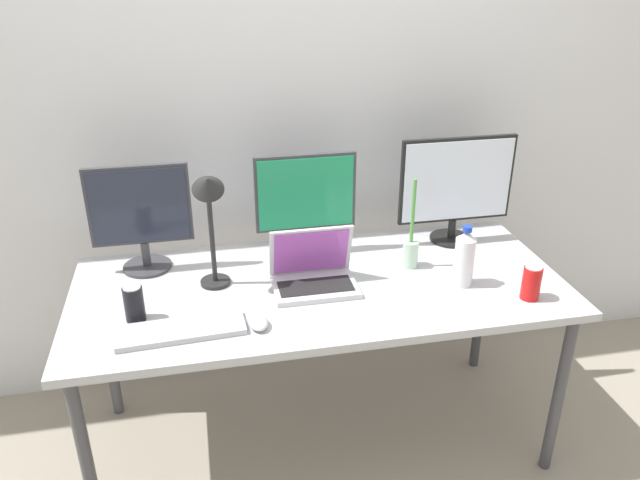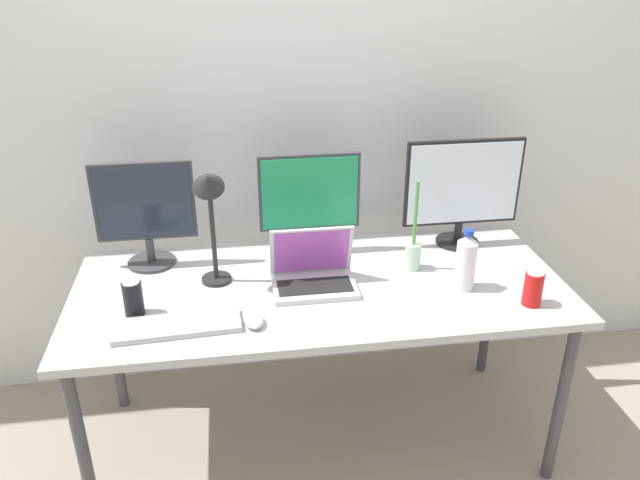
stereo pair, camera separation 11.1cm
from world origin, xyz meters
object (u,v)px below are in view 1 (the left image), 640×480
(monitor_left, at_px, (141,214))
(desk_lamp, at_px, (210,208))
(water_bottle, at_px, (464,258))
(bamboo_vase, at_px, (410,249))
(monitor_center, at_px, (307,201))
(soda_can_by_laptop, at_px, (134,304))
(mouse_by_keyboard, at_px, (258,322))
(monitor_right, at_px, (456,186))
(keyboard_main, at_px, (181,330))
(laptop_silver, at_px, (313,273))
(soda_can_near_keyboard, at_px, (531,283))
(work_desk, at_px, (320,297))

(monitor_left, bearing_deg, desk_lamp, -40.94)
(water_bottle, height_order, bamboo_vase, bamboo_vase)
(monitor_center, height_order, water_bottle, monitor_center)
(soda_can_by_laptop, bearing_deg, water_bottle, 0.35)
(mouse_by_keyboard, height_order, desk_lamp, desk_lamp)
(monitor_left, height_order, monitor_right, monitor_right)
(bamboo_vase, bearing_deg, keyboard_main, -161.66)
(laptop_silver, relative_size, keyboard_main, 0.74)
(soda_can_near_keyboard, bearing_deg, bamboo_vase, 136.72)
(monitor_center, xyz_separation_m, monitor_right, (0.62, -0.02, 0.03))
(water_bottle, bearing_deg, soda_can_by_laptop, -179.65)
(desk_lamp, bearing_deg, water_bottle, -9.15)
(soda_can_near_keyboard, bearing_deg, laptop_silver, 161.68)
(keyboard_main, xyz_separation_m, soda_can_near_keyboard, (1.21, -0.03, 0.05))
(bamboo_vase, bearing_deg, soda_can_by_laptop, -170.03)
(work_desk, height_order, mouse_by_keyboard, mouse_by_keyboard)
(monitor_right, xyz_separation_m, soda_can_by_laptop, (-1.27, -0.37, -0.18))
(monitor_left, distance_m, desk_lamp, 0.35)
(monitor_center, height_order, soda_can_by_laptop, monitor_center)
(work_desk, bearing_deg, water_bottle, -11.58)
(bamboo_vase, bearing_deg, monitor_right, 37.01)
(laptop_silver, distance_m, soda_can_near_keyboard, 0.77)
(mouse_by_keyboard, bearing_deg, bamboo_vase, 21.84)
(monitor_center, xyz_separation_m, water_bottle, (0.51, -0.38, -0.11))
(monitor_left, relative_size, water_bottle, 1.78)
(keyboard_main, bearing_deg, soda_can_near_keyboard, -4.59)
(work_desk, height_order, monitor_right, monitor_right)
(work_desk, xyz_separation_m, monitor_center, (0.00, 0.28, 0.28))
(monitor_right, distance_m, laptop_silver, 0.73)
(monitor_left, bearing_deg, mouse_by_keyboard, -52.85)
(monitor_center, distance_m, keyboard_main, 0.75)
(water_bottle, bearing_deg, monitor_right, 73.42)
(keyboard_main, distance_m, mouse_by_keyboard, 0.25)
(soda_can_near_keyboard, bearing_deg, monitor_center, 142.99)
(monitor_right, bearing_deg, monitor_center, 177.85)
(laptop_silver, height_order, water_bottle, water_bottle)
(desk_lamp, bearing_deg, mouse_by_keyboard, -66.08)
(work_desk, height_order, laptop_silver, laptop_silver)
(water_bottle, distance_m, bamboo_vase, 0.23)
(desk_lamp, bearing_deg, work_desk, -5.81)
(bamboo_vase, relative_size, desk_lamp, 0.76)
(monitor_left, height_order, soda_can_by_laptop, monitor_left)
(soda_can_by_laptop, xyz_separation_m, desk_lamp, (0.27, 0.15, 0.26))
(soda_can_by_laptop, bearing_deg, laptop_silver, 9.56)
(bamboo_vase, bearing_deg, laptop_silver, -169.38)
(monitor_left, bearing_deg, soda_can_by_laptop, -93.35)
(laptop_silver, distance_m, soda_can_by_laptop, 0.63)
(bamboo_vase, bearing_deg, work_desk, -169.68)
(mouse_by_keyboard, bearing_deg, monitor_right, 25.29)
(work_desk, bearing_deg, monitor_right, 22.44)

